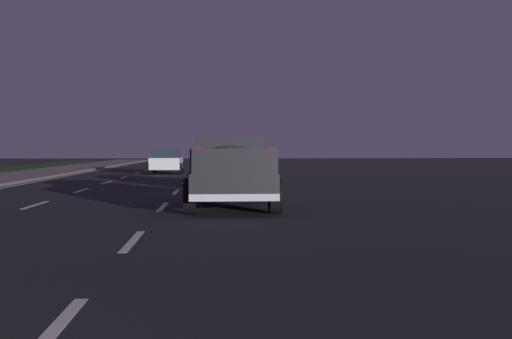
# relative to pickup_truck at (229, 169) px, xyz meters

# --- Properties ---
(ground) EXTENTS (144.00, 144.00, 0.00)m
(ground) POSITION_rel_pickup_truck_xyz_m (13.05, 3.50, -0.98)
(ground) COLOR black
(lane_markings) EXTENTS (108.00, 7.04, 0.01)m
(lane_markings) POSITION_rel_pickup_truck_xyz_m (15.80, 6.57, -0.98)
(lane_markings) COLOR silver
(lane_markings) RESTS_ON ground
(pickup_truck) EXTENTS (5.45, 2.33, 1.87)m
(pickup_truck) POSITION_rel_pickup_truck_xyz_m (0.00, 0.00, 0.00)
(pickup_truck) COLOR #232328
(pickup_truck) RESTS_ON ground
(sedan_white) EXTENTS (4.40, 2.03, 1.54)m
(sedan_white) POSITION_rel_pickup_truck_xyz_m (22.72, 3.33, -0.20)
(sedan_white) COLOR silver
(sedan_white) RESTS_ON ground
(sedan_silver) EXTENTS (4.41, 2.04, 1.54)m
(sedan_silver) POSITION_rel_pickup_truck_xyz_m (9.05, 0.17, -0.20)
(sedan_silver) COLOR #B2B5BA
(sedan_silver) RESTS_ON ground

